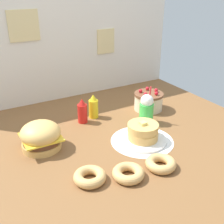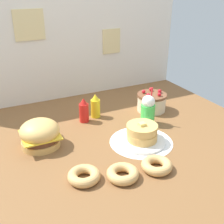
{
  "view_description": "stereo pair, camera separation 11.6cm",
  "coord_description": "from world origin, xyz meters",
  "px_view_note": "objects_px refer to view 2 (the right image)",
  "views": [
    {
      "loc": [
        -0.93,
        -1.54,
        1.07
      ],
      "look_at": [
        0.01,
        0.11,
        0.17
      ],
      "focal_mm": 45.36,
      "sensor_mm": 36.0,
      "label": 1
    },
    {
      "loc": [
        -0.83,
        -1.6,
        1.07
      ],
      "look_at": [
        0.01,
        0.11,
        0.17
      ],
      "focal_mm": 45.36,
      "sensor_mm": 36.0,
      "label": 2
    }
  ],
  "objects_px": {
    "donut_vanilla": "(157,165)",
    "donut_pink_glaze": "(84,176)",
    "pancake_stack": "(142,134)",
    "ketchup_bottle": "(84,111)",
    "cream_soda_cup": "(148,110)",
    "burger": "(40,134)",
    "mustard_bottle": "(95,106)",
    "donut_chocolate": "(123,174)",
    "layer_cake": "(152,102)"
  },
  "relations": [
    {
      "from": "pancake_stack",
      "to": "donut_chocolate",
      "type": "distance_m",
      "value": 0.44
    },
    {
      "from": "donut_pink_glaze",
      "to": "donut_vanilla",
      "type": "relative_size",
      "value": 1.0
    },
    {
      "from": "burger",
      "to": "pancake_stack",
      "type": "xyz_separation_m",
      "value": [
        0.66,
        -0.27,
        -0.03
      ]
    },
    {
      "from": "layer_cake",
      "to": "donut_pink_glaze",
      "type": "relative_size",
      "value": 1.34
    },
    {
      "from": "burger",
      "to": "donut_vanilla",
      "type": "bearing_deg",
      "value": -45.71
    },
    {
      "from": "layer_cake",
      "to": "mustard_bottle",
      "type": "bearing_deg",
      "value": 168.79
    },
    {
      "from": "donut_vanilla",
      "to": "donut_pink_glaze",
      "type": "bearing_deg",
      "value": 166.89
    },
    {
      "from": "ketchup_bottle",
      "to": "mustard_bottle",
      "type": "xyz_separation_m",
      "value": [
        0.12,
        0.04,
        0.0
      ]
    },
    {
      "from": "mustard_bottle",
      "to": "donut_vanilla",
      "type": "xyz_separation_m",
      "value": [
        0.05,
        -0.85,
        -0.07
      ]
    },
    {
      "from": "donut_pink_glaze",
      "to": "pancake_stack",
      "type": "bearing_deg",
      "value": 22.39
    },
    {
      "from": "ketchup_bottle",
      "to": "cream_soda_cup",
      "type": "xyz_separation_m",
      "value": [
        0.45,
        -0.27,
        0.03
      ]
    },
    {
      "from": "cream_soda_cup",
      "to": "donut_pink_glaze",
      "type": "relative_size",
      "value": 1.61
    },
    {
      "from": "burger",
      "to": "donut_chocolate",
      "type": "bearing_deg",
      "value": -58.68
    },
    {
      "from": "layer_cake",
      "to": "burger",
      "type": "bearing_deg",
      "value": -171.26
    },
    {
      "from": "mustard_bottle",
      "to": "donut_pink_glaze",
      "type": "distance_m",
      "value": 0.85
    },
    {
      "from": "donut_vanilla",
      "to": "burger",
      "type": "bearing_deg",
      "value": 134.29
    },
    {
      "from": "mustard_bottle",
      "to": "donut_vanilla",
      "type": "relative_size",
      "value": 1.08
    },
    {
      "from": "layer_cake",
      "to": "donut_chocolate",
      "type": "relative_size",
      "value": 1.34
    },
    {
      "from": "mustard_bottle",
      "to": "donut_pink_glaze",
      "type": "bearing_deg",
      "value": -117.88
    },
    {
      "from": "donut_chocolate",
      "to": "donut_vanilla",
      "type": "bearing_deg",
      "value": -4.7
    },
    {
      "from": "burger",
      "to": "donut_chocolate",
      "type": "relative_size",
      "value": 1.43
    },
    {
      "from": "layer_cake",
      "to": "cream_soda_cup",
      "type": "xyz_separation_m",
      "value": [
        -0.17,
        -0.2,
        0.04
      ]
    },
    {
      "from": "ketchup_bottle",
      "to": "donut_chocolate",
      "type": "height_order",
      "value": "ketchup_bottle"
    },
    {
      "from": "pancake_stack",
      "to": "burger",
      "type": "bearing_deg",
      "value": 157.85
    },
    {
      "from": "burger",
      "to": "pancake_stack",
      "type": "relative_size",
      "value": 0.78
    },
    {
      "from": "donut_chocolate",
      "to": "layer_cake",
      "type": "bearing_deg",
      "value": 46.95
    },
    {
      "from": "burger",
      "to": "pancake_stack",
      "type": "bearing_deg",
      "value": -22.15
    },
    {
      "from": "ketchup_bottle",
      "to": "cream_soda_cup",
      "type": "relative_size",
      "value": 0.67
    },
    {
      "from": "burger",
      "to": "mustard_bottle",
      "type": "height_order",
      "value": "mustard_bottle"
    },
    {
      "from": "donut_pink_glaze",
      "to": "burger",
      "type": "bearing_deg",
      "value": 105.55
    },
    {
      "from": "ketchup_bottle",
      "to": "cream_soda_cup",
      "type": "height_order",
      "value": "cream_soda_cup"
    },
    {
      "from": "burger",
      "to": "mustard_bottle",
      "type": "relative_size",
      "value": 1.33
    },
    {
      "from": "burger",
      "to": "donut_pink_glaze",
      "type": "bearing_deg",
      "value": -74.45
    },
    {
      "from": "burger",
      "to": "donut_vanilla",
      "type": "height_order",
      "value": "burger"
    },
    {
      "from": "pancake_stack",
      "to": "donut_pink_glaze",
      "type": "height_order",
      "value": "pancake_stack"
    },
    {
      "from": "pancake_stack",
      "to": "mustard_bottle",
      "type": "xyz_separation_m",
      "value": [
        -0.13,
        0.53,
        0.03
      ]
    },
    {
      "from": "burger",
      "to": "ketchup_bottle",
      "type": "bearing_deg",
      "value": 28.12
    },
    {
      "from": "cream_soda_cup",
      "to": "donut_vanilla",
      "type": "xyz_separation_m",
      "value": [
        -0.28,
        -0.54,
        -0.09
      ]
    },
    {
      "from": "ketchup_bottle",
      "to": "donut_pink_glaze",
      "type": "xyz_separation_m",
      "value": [
        -0.28,
        -0.71,
        -0.07
      ]
    },
    {
      "from": "pancake_stack",
      "to": "cream_soda_cup",
      "type": "distance_m",
      "value": 0.3
    },
    {
      "from": "donut_chocolate",
      "to": "donut_vanilla",
      "type": "distance_m",
      "value": 0.23
    },
    {
      "from": "burger",
      "to": "ketchup_bottle",
      "type": "relative_size",
      "value": 1.33
    },
    {
      "from": "mustard_bottle",
      "to": "cream_soda_cup",
      "type": "distance_m",
      "value": 0.45
    },
    {
      "from": "pancake_stack",
      "to": "donut_chocolate",
      "type": "height_order",
      "value": "pancake_stack"
    },
    {
      "from": "donut_pink_glaze",
      "to": "donut_vanilla",
      "type": "height_order",
      "value": "same"
    },
    {
      "from": "pancake_stack",
      "to": "layer_cake",
      "type": "xyz_separation_m",
      "value": [
        0.37,
        0.43,
        0.02
      ]
    },
    {
      "from": "mustard_bottle",
      "to": "cream_soda_cup",
      "type": "bearing_deg",
      "value": -42.82
    },
    {
      "from": "donut_vanilla",
      "to": "ketchup_bottle",
      "type": "bearing_deg",
      "value": 101.47
    },
    {
      "from": "ketchup_bottle",
      "to": "mustard_bottle",
      "type": "relative_size",
      "value": 1.0
    },
    {
      "from": "ketchup_bottle",
      "to": "burger",
      "type": "bearing_deg",
      "value": -151.88
    }
  ]
}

